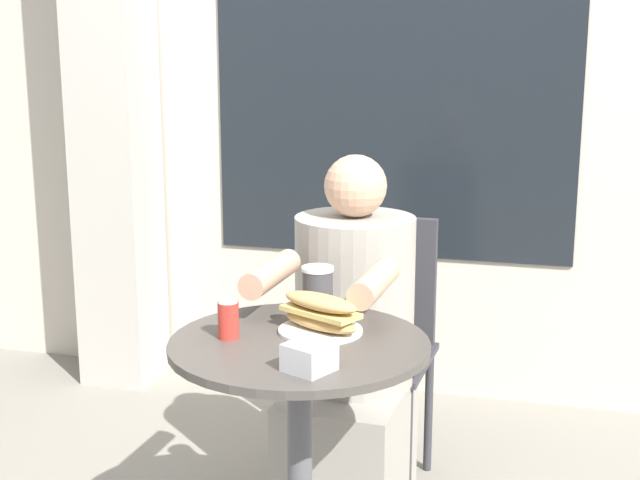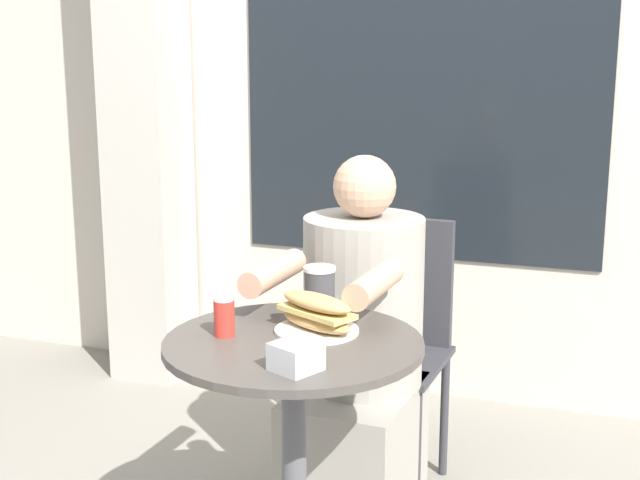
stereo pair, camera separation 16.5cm
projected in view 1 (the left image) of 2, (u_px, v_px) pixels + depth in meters
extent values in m
cube|color=beige|center=(417.00, 48.00, 3.46)|extent=(8.00, 0.08, 2.80)
cube|color=black|center=(393.00, 68.00, 3.45)|extent=(1.44, 0.01, 1.49)
cube|color=#B2ADA3|center=(113.00, 98.00, 3.62)|extent=(0.29, 0.29, 2.40)
cylinder|color=#47423D|center=(299.00, 345.00, 2.07)|extent=(0.61, 0.61, 0.02)
cube|color=#333338|center=(369.00, 358.00, 2.84)|extent=(0.40, 0.40, 0.02)
cube|color=#333338|center=(384.00, 278.00, 2.95)|extent=(0.35, 0.05, 0.42)
cylinder|color=#333338|center=(407.00, 453.00, 2.69)|extent=(0.03, 0.03, 0.43)
cylinder|color=#333338|center=(304.00, 438.00, 2.78)|extent=(0.03, 0.03, 0.43)
cylinder|color=#333338|center=(429.00, 411.00, 2.99)|extent=(0.03, 0.03, 0.43)
cylinder|color=#333338|center=(335.00, 399.00, 3.09)|extent=(0.03, 0.03, 0.43)
cube|color=gray|center=(347.00, 460.00, 2.62)|extent=(0.35, 0.45, 0.45)
cylinder|color=gray|center=(355.00, 300.00, 2.58)|extent=(0.35, 0.35, 0.49)
sphere|color=tan|center=(356.00, 186.00, 2.50)|extent=(0.18, 0.18, 0.18)
cylinder|color=tan|center=(375.00, 282.00, 2.21)|extent=(0.08, 0.28, 0.07)
cylinder|color=tan|center=(271.00, 274.00, 2.30)|extent=(0.08, 0.28, 0.07)
cylinder|color=white|center=(320.00, 330.00, 2.13)|extent=(0.20, 0.20, 0.01)
ellipsoid|color=tan|center=(320.00, 322.00, 2.12)|extent=(0.23, 0.16, 0.04)
cube|color=#D6BC66|center=(320.00, 312.00, 2.12)|extent=(0.21, 0.16, 0.01)
ellipsoid|color=tan|center=(320.00, 302.00, 2.11)|extent=(0.23, 0.16, 0.04)
cylinder|color=#424247|center=(318.00, 290.00, 2.29)|extent=(0.08, 0.08, 0.10)
cylinder|color=white|center=(318.00, 269.00, 2.28)|extent=(0.08, 0.08, 0.01)
cube|color=silver|center=(309.00, 357.00, 1.88)|extent=(0.12, 0.12, 0.06)
cylinder|color=red|center=(228.00, 320.00, 2.08)|extent=(0.05, 0.05, 0.09)
cone|color=white|center=(228.00, 297.00, 2.07)|extent=(0.04, 0.04, 0.02)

